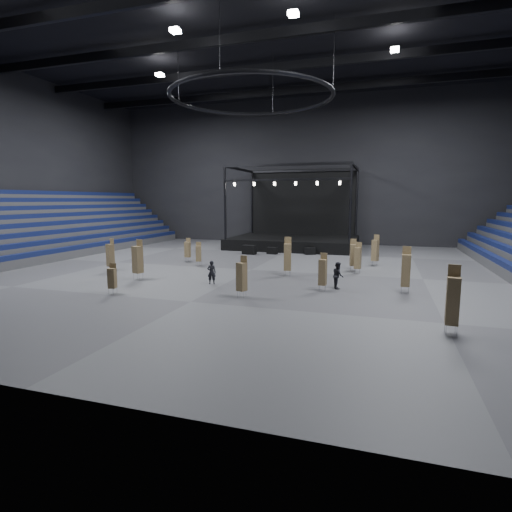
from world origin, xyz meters
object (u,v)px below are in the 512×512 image
(flight_case_mid, at_px, (272,251))
(chair_stack_6, at_px, (353,254))
(chair_stack_11, at_px, (323,272))
(chair_stack_12, at_px, (406,270))
(man_center, at_px, (212,272))
(chair_stack_0, at_px, (358,257))
(flight_case_right, at_px, (310,251))
(chair_stack_9, at_px, (288,256))
(crew_member, at_px, (338,275))
(flight_case_left, at_px, (249,250))
(stage, at_px, (295,235))
(chair_stack_1, at_px, (188,249))
(chair_stack_7, at_px, (199,253))
(chair_stack_3, at_px, (242,276))
(chair_stack_4, at_px, (110,255))
(chair_stack_13, at_px, (138,259))
(chair_stack_2, at_px, (453,300))
(chair_stack_8, at_px, (112,278))
(chair_stack_10, at_px, (375,250))

(flight_case_mid, height_order, chair_stack_6, chair_stack_6)
(chair_stack_11, distance_m, chair_stack_12, 4.80)
(man_center, bearing_deg, chair_stack_0, -160.19)
(flight_case_mid, height_order, flight_case_right, same)
(chair_stack_9, distance_m, crew_member, 4.99)
(flight_case_right, relative_size, chair_stack_9, 0.37)
(flight_case_left, bearing_deg, stage, 68.27)
(chair_stack_1, bearing_deg, chair_stack_7, -42.01)
(chair_stack_0, relative_size, chair_stack_1, 1.13)
(chair_stack_3, height_order, chair_stack_4, chair_stack_4)
(chair_stack_13, bearing_deg, chair_stack_1, 108.21)
(chair_stack_6, distance_m, crew_member, 6.70)
(flight_case_right, distance_m, chair_stack_2, 24.16)
(flight_case_left, xyz_separation_m, chair_stack_7, (-1.77, -7.97, 0.59))
(flight_case_right, relative_size, chair_stack_4, 0.41)
(stage, bearing_deg, chair_stack_11, -73.80)
(chair_stack_9, bearing_deg, flight_case_left, 111.66)
(chair_stack_2, relative_size, chair_stack_9, 1.01)
(chair_stack_4, distance_m, chair_stack_8, 8.01)
(flight_case_mid, distance_m, chair_stack_8, 20.02)
(chair_stack_0, distance_m, chair_stack_9, 5.40)
(chair_stack_10, xyz_separation_m, chair_stack_11, (-2.81, -10.79, -0.15))
(chair_stack_0, distance_m, crew_member, 5.71)
(chair_stack_7, height_order, chair_stack_10, chair_stack_10)
(chair_stack_7, relative_size, chair_stack_8, 1.10)
(chair_stack_4, distance_m, chair_stack_9, 13.59)
(chair_stack_1, distance_m, crew_member, 15.79)
(chair_stack_4, relative_size, chair_stack_7, 1.28)
(crew_member, bearing_deg, flight_case_left, 23.19)
(stage, distance_m, chair_stack_8, 26.93)
(chair_stack_12, relative_size, chair_stack_13, 1.00)
(chair_stack_7, relative_size, crew_member, 1.19)
(flight_case_right, xyz_separation_m, chair_stack_4, (-12.96, -14.00, 0.94))
(man_center, relative_size, crew_member, 0.93)
(chair_stack_10, xyz_separation_m, chair_stack_13, (-15.43, -11.11, 0.11))
(chair_stack_0, bearing_deg, man_center, -129.61)
(chair_stack_4, bearing_deg, chair_stack_9, 28.46)
(chair_stack_1, xyz_separation_m, chair_stack_9, (10.13, -4.19, 0.34))
(chair_stack_9, height_order, man_center, chair_stack_9)
(chair_stack_1, xyz_separation_m, chair_stack_7, (2.00, -1.90, -0.04))
(chair_stack_4, height_order, chair_stack_9, chair_stack_9)
(chair_stack_0, bearing_deg, chair_stack_4, -152.38)
(chair_stack_6, bearing_deg, chair_stack_10, 50.27)
(flight_case_mid, relative_size, chair_stack_0, 0.44)
(flight_case_mid, distance_m, chair_stack_12, 18.63)
(stage, xyz_separation_m, chair_stack_8, (-5.19, -26.42, -0.49))
(chair_stack_13, distance_m, crew_member, 13.51)
(chair_stack_3, relative_size, chair_stack_4, 0.93)
(flight_case_left, bearing_deg, crew_member, -52.37)
(chair_stack_2, xyz_separation_m, man_center, (-13.32, 6.09, -0.68))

